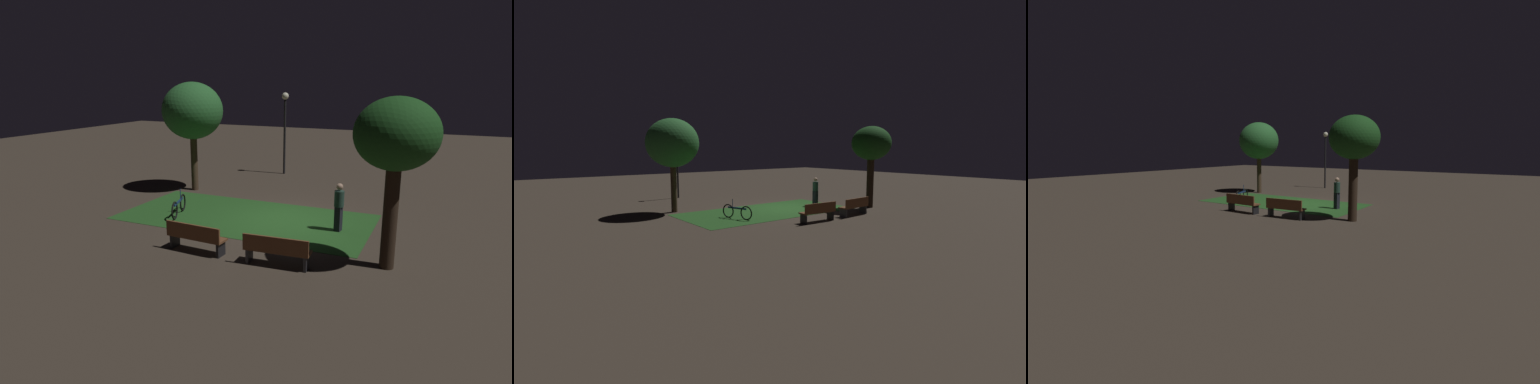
# 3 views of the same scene
# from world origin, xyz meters

# --- Properties ---
(ground_plane) EXTENTS (60.00, 60.00, 0.00)m
(ground_plane) POSITION_xyz_m (0.00, 0.00, 0.00)
(ground_plane) COLOR #3D3328
(grass_lawn) EXTENTS (9.00, 4.41, 0.01)m
(grass_lawn) POSITION_xyz_m (-1.39, -0.20, 0.01)
(grass_lawn) COLOR #23511E
(grass_lawn) RESTS_ON ground
(bench_path_side) EXTENTS (1.82, 0.58, 0.88)m
(bench_path_side) POSITION_xyz_m (-1.25, -3.82, 0.48)
(bench_path_side) COLOR brown
(bench_path_side) RESTS_ON ground
(bench_corner) EXTENTS (1.83, 0.59, 0.88)m
(bench_corner) POSITION_xyz_m (1.25, -3.82, 0.48)
(bench_corner) COLOR brown
(bench_corner) RESTS_ON ground
(tree_lawn_side) EXTENTS (2.65, 2.65, 4.77)m
(tree_lawn_side) POSITION_xyz_m (-5.24, 2.59, 3.51)
(tree_lawn_side) COLOR #423021
(tree_lawn_side) RESTS_ON ground
(tree_right_canopy) EXTENTS (2.13, 2.13, 4.46)m
(tree_right_canopy) POSITION_xyz_m (3.93, -2.66, 3.44)
(tree_right_canopy) COLOR #2D2116
(tree_right_canopy) RESTS_ON ground
(lamp_post_path_center) EXTENTS (0.36, 0.36, 4.22)m
(lamp_post_path_center) POSITION_xyz_m (-2.80, 7.56, 2.90)
(lamp_post_path_center) COLOR black
(lamp_post_path_center) RESTS_ON ground
(bicycle) EXTENTS (0.59, 1.67, 0.93)m
(bicycle) POSITION_xyz_m (-3.72, -0.98, 0.34)
(bicycle) COLOR black
(bicycle) RESTS_ON ground
(pedestrian) EXTENTS (0.32, 0.32, 1.61)m
(pedestrian) POSITION_xyz_m (2.05, -0.31, 0.85)
(pedestrian) COLOR black
(pedestrian) RESTS_ON ground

